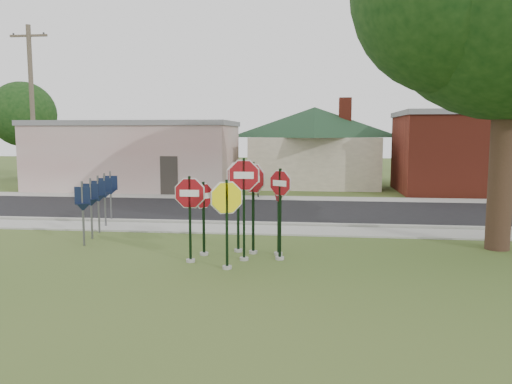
# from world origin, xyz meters

# --- Properties ---
(ground) EXTENTS (120.00, 120.00, 0.00)m
(ground) POSITION_xyz_m (0.00, 0.00, 0.00)
(ground) COLOR #3E5921
(ground) RESTS_ON ground
(sidewalk_near) EXTENTS (60.00, 1.60, 0.06)m
(sidewalk_near) POSITION_xyz_m (0.00, 5.50, 0.03)
(sidewalk_near) COLOR gray
(sidewalk_near) RESTS_ON ground
(road) EXTENTS (60.00, 7.00, 0.04)m
(road) POSITION_xyz_m (0.00, 10.00, 0.02)
(road) COLOR black
(road) RESTS_ON ground
(sidewalk_far) EXTENTS (60.00, 1.60, 0.06)m
(sidewalk_far) POSITION_xyz_m (0.00, 14.30, 0.03)
(sidewalk_far) COLOR gray
(sidewalk_far) RESTS_ON ground
(curb) EXTENTS (60.00, 0.20, 0.14)m
(curb) POSITION_xyz_m (0.00, 6.50, 0.07)
(curb) COLOR gray
(curb) RESTS_ON ground
(stop_sign_center) EXTENTS (1.17, 0.24, 2.92)m
(stop_sign_center) POSITION_xyz_m (0.16, 1.31, 1.87)
(stop_sign_center) COLOR gray
(stop_sign_center) RESTS_ON ground
(stop_sign_yellow) EXTENTS (1.05, 0.50, 2.41)m
(stop_sign_yellow) POSITION_xyz_m (-0.15, 0.39, 1.48)
(stop_sign_yellow) COLOR gray
(stop_sign_yellow) RESTS_ON ground
(stop_sign_left) EXTENTS (1.14, 0.24, 2.44)m
(stop_sign_left) POSITION_xyz_m (-1.25, 0.95, 1.51)
(stop_sign_left) COLOR gray
(stop_sign_left) RESTS_ON ground
(stop_sign_right) EXTENTS (0.82, 0.57, 2.60)m
(stop_sign_right) POSITION_xyz_m (1.12, 1.50, 1.60)
(stop_sign_right) COLOR gray
(stop_sign_right) RESTS_ON ground
(stop_sign_back_right) EXTENTS (0.98, 0.68, 2.77)m
(stop_sign_back_right) POSITION_xyz_m (0.31, 2.11, 1.76)
(stop_sign_back_right) COLOR gray
(stop_sign_back_right) RESTS_ON ground
(stop_sign_back_left) EXTENTS (0.81, 0.60, 2.77)m
(stop_sign_back_left) POSITION_xyz_m (-0.15, 2.27, 1.72)
(stop_sign_back_left) COLOR gray
(stop_sign_back_left) RESTS_ON ground
(stop_sign_far_right) EXTENTS (0.40, 1.06, 2.48)m
(stop_sign_far_right) POSITION_xyz_m (1.04, 2.00, 1.54)
(stop_sign_far_right) COLOR gray
(stop_sign_far_right) RESTS_ON ground
(stop_sign_far_left) EXTENTS (0.56, 0.83, 2.19)m
(stop_sign_far_left) POSITION_xyz_m (-1.06, 1.75, 1.31)
(stop_sign_far_left) COLOR gray
(stop_sign_far_left) RESTS_ON ground
(route_sign_row) EXTENTS (1.43, 4.63, 2.00)m
(route_sign_row) POSITION_xyz_m (-5.40, 4.50, 1.22)
(route_sign_row) COLOR #59595E
(route_sign_row) RESTS_ON ground
(building_stucco) EXTENTS (12.20, 6.20, 4.20)m
(building_stucco) POSITION_xyz_m (-9.00, 18.00, 2.15)
(building_stucco) COLOR beige
(building_stucco) RESTS_ON ground
(building_house) EXTENTS (11.60, 11.60, 6.20)m
(building_house) POSITION_xyz_m (2.00, 22.00, 3.65)
(building_house) COLOR beige
(building_house) RESTS_ON ground
(building_brick) EXTENTS (10.20, 6.20, 4.75)m
(building_brick) POSITION_xyz_m (12.00, 18.50, 2.40)
(building_brick) COLOR maroon
(building_brick) RESTS_ON ground
(utility_pole_near) EXTENTS (2.20, 0.26, 9.50)m
(utility_pole_near) POSITION_xyz_m (-14.00, 15.20, 4.97)
(utility_pole_near) COLOR #4C4132
(utility_pole_near) RESTS_ON ground
(bg_tree_left) EXTENTS (4.90, 4.90, 7.35)m
(bg_tree_left) POSITION_xyz_m (-20.00, 24.00, 4.88)
(bg_tree_left) COLOR #322116
(bg_tree_left) RESTS_ON ground
(pedestrian) EXTENTS (0.64, 0.45, 1.67)m
(pedestrian) POSITION_xyz_m (-1.11, 14.50, 0.90)
(pedestrian) COLOR black
(pedestrian) RESTS_ON sidewalk_far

